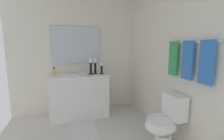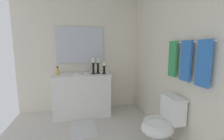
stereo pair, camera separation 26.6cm
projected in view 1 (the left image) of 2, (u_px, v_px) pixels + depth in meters
wall_back at (178, 60)px, 2.27m from camera, size 3.12×0.04×2.45m
wall_left at (76, 56)px, 3.33m from camera, size 0.04×2.64×2.45m
vanity_cabinet at (79, 95)px, 3.14m from camera, size 0.58×1.16×0.86m
sink_basin at (79, 76)px, 3.09m from camera, size 0.40×0.40×0.24m
mirror at (76, 45)px, 3.26m from camera, size 0.02×1.00×0.77m
candle_holder_tall at (102, 68)px, 3.14m from camera, size 0.09×0.09×0.23m
candle_holder_short at (95, 66)px, 3.16m from camera, size 0.09×0.09×0.32m
candle_holder_mid at (91, 66)px, 3.09m from camera, size 0.09×0.09×0.32m
soap_bottle at (54, 72)px, 2.90m from camera, size 0.06×0.06×0.18m
toilet at (165, 121)px, 2.18m from camera, size 0.39×0.54×0.75m
towel_bar at (190, 42)px, 1.96m from camera, size 0.83×0.02×0.02m
towel_near_vanity at (173, 58)px, 2.25m from camera, size 0.16×0.03×0.49m
towel_center at (188, 60)px, 1.99m from camera, size 0.18×0.03×0.50m
towel_near_corner at (207, 62)px, 1.74m from camera, size 0.19×0.03×0.51m
bath_mat at (84, 130)px, 2.62m from camera, size 0.60×0.44×0.02m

